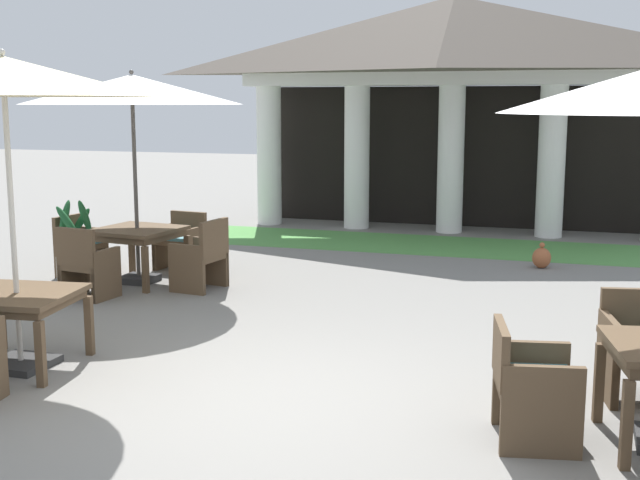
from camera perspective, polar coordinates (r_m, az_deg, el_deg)
name	(u,v)px	position (r m, az deg, el deg)	size (l,w,h in m)	color
ground_plane	(271,403)	(6.80, -3.44, -11.16)	(60.00, 60.00, 0.00)	gray
background_pavilion	(454,58)	(15.54, 9.25, 12.30)	(8.38, 2.64, 4.28)	white
lawn_strip	(435,245)	(14.13, 7.94, -0.35)	(10.18, 2.00, 0.01)	#519347
patio_table_near_foreground	(17,302)	(7.97, -20.19, -4.07)	(1.11, 1.11, 0.70)	brown
patio_umbrella_near_foreground	(3,79)	(7.77, -21.04, 10.35)	(2.64, 2.64, 2.85)	#2D2D2D
patio_table_mid_left	(137,235)	(11.29, -12.51, 0.33)	(1.15, 1.15, 0.74)	brown
patio_umbrella_mid_left	(132,91)	(11.15, -12.87, 10.02)	(2.87, 2.87, 2.81)	#2D2D2D
patio_chair_mid_left_east	(202,257)	(10.74, -8.18, -1.19)	(0.60, 0.69, 0.92)	brown
patio_chair_mid_left_west	(79,247)	(11.96, -16.29, -0.47)	(0.57, 0.62, 0.84)	brown
patio_chair_mid_left_north	(181,242)	(12.12, -9.58, -0.12)	(0.68, 0.61, 0.82)	brown
patio_chair_mid_left_south	(87,266)	(10.56, -15.81, -1.72)	(0.65, 0.58, 0.90)	brown
patio_chair_mid_right_west	(531,386)	(6.14, 14.37, -9.74)	(0.67, 0.73, 0.85)	brown
patio_chair_mid_right_north	(638,350)	(7.24, 21.10, -7.08)	(0.64, 0.68, 0.87)	brown
potted_palm_left_edge	(76,258)	(11.86, -16.48, -1.19)	(0.55, 0.55, 1.12)	#B2AD9E
terracotta_urn	(542,258)	(12.49, 15.06, -1.18)	(0.27, 0.27, 0.38)	#9E5633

